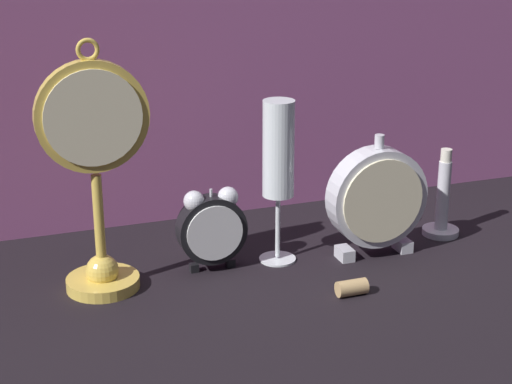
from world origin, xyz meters
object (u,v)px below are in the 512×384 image
Objects in this scene: pocket_watch_on_stand at (96,178)px; alarm_clock_twin_bell at (212,226)px; wine_cork at (352,288)px; champagne_flute at (278,159)px; brass_candlestick at (442,207)px; mantel_clock_silver at (377,198)px.

alarm_clock_twin_bell is at bearing 3.09° from pocket_watch_on_stand.
alarm_clock_twin_bell is at bearing 136.88° from wine_cork.
wine_cork is at bearing -69.60° from champagne_flute.
wine_cork is (0.31, -0.13, -0.15)m from pocket_watch_on_stand.
brass_candlestick is at bearing 0.60° from alarm_clock_twin_bell.
alarm_clock_twin_bell is 0.25m from mantel_clock_silver.
wine_cork is at bearing -129.49° from mantel_clock_silver.
pocket_watch_on_stand is 1.84× the size of mantel_clock_silver.
brass_candlestick reaches higher than wine_cork.
mantel_clock_silver is 0.16m from champagne_flute.
mantel_clock_silver is at bearing -7.89° from alarm_clock_twin_bell.
brass_candlestick is 3.37× the size of wine_cork.
mantel_clock_silver is 4.45× the size of wine_cork.
mantel_clock_silver reaches higher than wine_cork.
alarm_clock_twin_bell is 0.13m from champagne_flute.
mantel_clock_silver is at bearing -12.80° from champagne_flute.
pocket_watch_on_stand is at bearing -176.91° from alarm_clock_twin_bell.
alarm_clock_twin_bell is at bearing 179.30° from champagne_flute.
champagne_flute is (0.26, 0.01, -0.00)m from pocket_watch_on_stand.
alarm_clock_twin_bell reaches higher than wine_cork.
pocket_watch_on_stand reaches higher than brass_candlestick.
pocket_watch_on_stand reaches higher than mantel_clock_silver.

